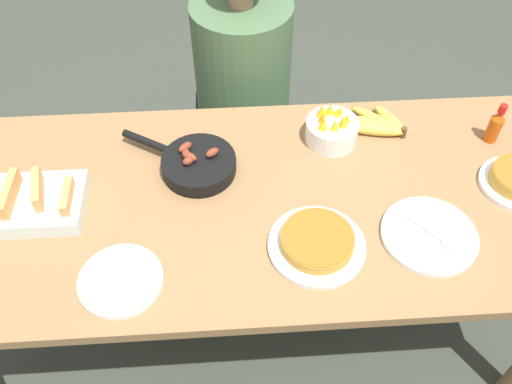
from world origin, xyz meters
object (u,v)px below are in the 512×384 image
(melon_tray, at_px, (29,202))
(skillet, at_px, (197,164))
(banana_bunch, at_px, (380,124))
(frittata_plate_side, at_px, (317,243))
(fruit_bowl_mango, at_px, (332,129))
(empty_plate_far_left, at_px, (121,280))
(empty_plate_near_front, at_px, (429,235))
(person_figure, at_px, (244,108))
(hot_sauce_bottle, at_px, (495,125))

(melon_tray, height_order, skillet, melon_tray)
(banana_bunch, xyz_separation_m, frittata_plate_side, (-0.27, -0.45, 0.00))
(fruit_bowl_mango, bearing_deg, melon_tray, -165.63)
(banana_bunch, relative_size, empty_plate_far_left, 0.95)
(empty_plate_far_left, bearing_deg, empty_plate_near_front, 6.13)
(frittata_plate_side, relative_size, fruit_bowl_mango, 1.61)
(skillet, distance_m, person_figure, 0.65)
(empty_plate_far_left, height_order, person_figure, person_figure)
(fruit_bowl_mango, distance_m, person_figure, 0.60)
(empty_plate_near_front, relative_size, empty_plate_far_left, 1.21)
(skillet, xyz_separation_m, fruit_bowl_mango, (0.42, 0.11, 0.02))
(empty_plate_near_front, xyz_separation_m, empty_plate_far_left, (-0.82, -0.09, 0.00))
(empty_plate_far_left, relative_size, hot_sauce_bottle, 1.54)
(frittata_plate_side, bearing_deg, skillet, 136.50)
(melon_tray, distance_m, hot_sauce_bottle, 1.40)
(frittata_plate_side, xyz_separation_m, empty_plate_near_front, (0.31, 0.01, -0.01))
(hot_sauce_bottle, height_order, person_figure, person_figure)
(skillet, bearing_deg, empty_plate_far_left, 94.46)
(fruit_bowl_mango, bearing_deg, banana_bunch, 12.97)
(banana_bunch, distance_m, empty_plate_near_front, 0.43)
(frittata_plate_side, height_order, fruit_bowl_mango, fruit_bowl_mango)
(skillet, relative_size, frittata_plate_side, 1.33)
(melon_tray, relative_size, empty_plate_far_left, 1.40)
(banana_bunch, bearing_deg, fruit_bowl_mango, -167.03)
(empty_plate_far_left, height_order, fruit_bowl_mango, fruit_bowl_mango)
(hot_sauce_bottle, bearing_deg, person_figure, 147.27)
(empty_plate_near_front, bearing_deg, empty_plate_far_left, -173.87)
(frittata_plate_side, distance_m, empty_plate_near_front, 0.31)
(melon_tray, bearing_deg, frittata_plate_side, -13.05)
(skillet, bearing_deg, frittata_plate_side, 168.12)
(melon_tray, relative_size, frittata_plate_side, 1.15)
(skillet, height_order, hot_sauce_bottle, hot_sauce_bottle)
(empty_plate_far_left, xyz_separation_m, hot_sauce_bottle, (1.12, 0.45, 0.05))
(skillet, distance_m, frittata_plate_side, 0.44)
(frittata_plate_side, xyz_separation_m, hot_sauce_bottle, (0.60, 0.38, 0.04))
(hot_sauce_bottle, bearing_deg, empty_plate_near_front, -129.18)
(empty_plate_near_front, height_order, person_figure, person_figure)
(skillet, bearing_deg, empty_plate_near_front, -172.99)
(melon_tray, height_order, frittata_plate_side, melon_tray)
(hot_sauce_bottle, relative_size, person_figure, 0.12)
(person_figure, bearing_deg, skillet, -106.05)
(melon_tray, height_order, fruit_bowl_mango, fruit_bowl_mango)
(frittata_plate_side, distance_m, empty_plate_far_left, 0.52)
(empty_plate_far_left, bearing_deg, frittata_plate_side, 8.15)
(banana_bunch, xyz_separation_m, melon_tray, (-1.05, -0.27, 0.01))
(skillet, bearing_deg, melon_tray, 46.08)
(person_figure, bearing_deg, empty_plate_near_front, -61.28)
(banana_bunch, xyz_separation_m, empty_plate_far_left, (-0.78, -0.52, -0.01))
(fruit_bowl_mango, bearing_deg, empty_plate_far_left, -141.75)
(empty_plate_far_left, bearing_deg, melon_tray, 137.03)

